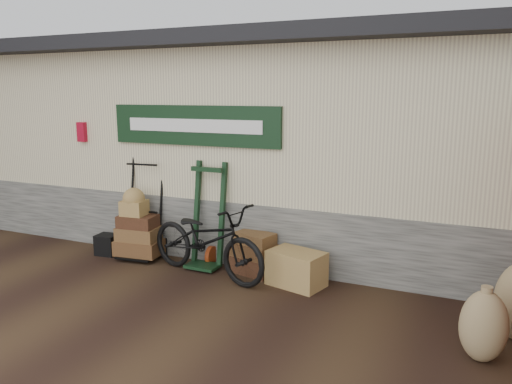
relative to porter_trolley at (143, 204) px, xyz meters
The scene contains 9 objects.
ground 1.61m from the porter_trolley, 37.28° to the right, with size 80.00×80.00×0.00m, color black.
station_building 2.34m from the porter_trolley, 59.49° to the left, with size 14.40×4.10×3.20m.
porter_trolley is the anchor object (origin of this frame).
green_barrow 1.10m from the porter_trolley, ahead, with size 0.53×0.45×1.47m, color black, non-canonical shape.
suitcase_stack 1.84m from the porter_trolley, ahead, with size 0.64×0.40×0.57m, color #372111, non-canonical shape.
wicker_hamper 2.53m from the porter_trolley, ahead, with size 0.68×0.44×0.44m, color olive.
black_trunk 0.86m from the porter_trolley, 160.08° to the right, with size 0.31×0.26×0.31m, color black.
bicycle 1.35m from the porter_trolley, 16.49° to the right, with size 1.91×0.67×1.11m, color black.
burlap_sack_right 4.79m from the porter_trolley, 15.21° to the right, with size 0.42×0.35×0.67m, color olive.
Camera 1 is at (3.30, -5.02, 2.39)m, focal length 35.00 mm.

